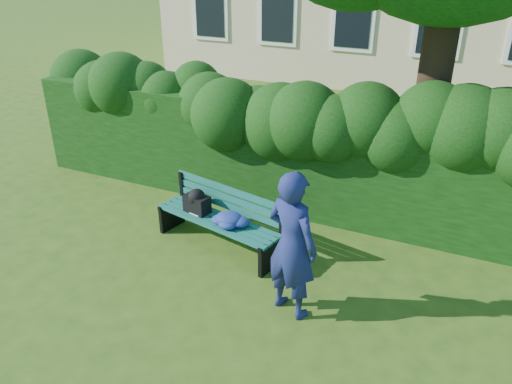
% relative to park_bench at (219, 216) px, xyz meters
% --- Properties ---
extents(ground, '(80.00, 80.00, 0.00)m').
position_rel_park_bench_xyz_m(ground, '(0.54, -0.46, -0.50)').
color(ground, '#325015').
rests_on(ground, ground).
extents(hedge, '(10.00, 1.00, 1.80)m').
position_rel_park_bench_xyz_m(hedge, '(0.54, 1.74, 0.40)').
color(hedge, black).
rests_on(hedge, ground).
extents(park_bench, '(2.10, 0.98, 0.89)m').
position_rel_park_bench_xyz_m(park_bench, '(0.00, 0.00, 0.00)').
color(park_bench, '#0F4E43').
rests_on(park_bench, ground).
extents(man_reading, '(0.79, 0.64, 1.88)m').
position_rel_park_bench_xyz_m(man_reading, '(1.50, -0.93, 0.44)').
color(man_reading, navy).
rests_on(man_reading, ground).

